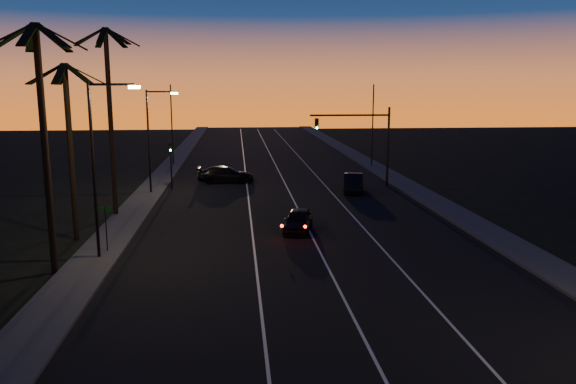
{
  "coord_description": "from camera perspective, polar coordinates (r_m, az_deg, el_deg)",
  "views": [
    {
      "loc": [
        -3.86,
        -8.49,
        8.74
      ],
      "look_at": [
        -0.99,
        22.79,
        2.84
      ],
      "focal_mm": 35.0,
      "sensor_mm": 36.0,
      "label": 1
    }
  ],
  "objects": [
    {
      "name": "far_pole_left",
      "position": [
        64.03,
        -11.72,
        6.63
      ],
      "size": [
        0.14,
        0.14,
        9.0
      ],
      "primitive_type": "cylinder",
      "color": "black",
      "rests_on": "ground"
    },
    {
      "name": "lane_stripe_mid",
      "position": [
        39.71,
        1.18,
        -2.05
      ],
      "size": [
        0.12,
        160.0,
        0.01
      ],
      "primitive_type": "cube",
      "color": "silver",
      "rests_on": "road"
    },
    {
      "name": "streetlight_left_far",
      "position": [
        47.13,
        -13.63,
        5.87
      ],
      "size": [
        2.55,
        0.26,
        8.5
      ],
      "color": "black",
      "rests_on": "ground"
    },
    {
      "name": "road",
      "position": [
        39.66,
        0.47,
        -2.08
      ],
      "size": [
        20.0,
        170.0,
        0.01
      ],
      "primitive_type": "cube",
      "color": "black",
      "rests_on": "ground"
    },
    {
      "name": "lead_car",
      "position": [
        34.42,
        1.03,
        -2.89
      ],
      "size": [
        2.47,
        4.63,
        1.34
      ],
      "color": "black",
      "rests_on": "road"
    },
    {
      "name": "right_car",
      "position": [
        47.6,
        6.62,
        0.93
      ],
      "size": [
        2.44,
        4.8,
        1.51
      ],
      "color": "black",
      "rests_on": "road"
    },
    {
      "name": "signal_post",
      "position": [
        49.15,
        -11.82,
        3.59
      ],
      "size": [
        0.28,
        0.37,
        4.2
      ],
      "color": "black",
      "rests_on": "ground"
    },
    {
      "name": "lane_stripe_right",
      "position": [
        40.24,
        6.14,
        -1.93
      ],
      "size": [
        0.12,
        160.0,
        0.01
      ],
      "primitive_type": "cube",
      "color": "silver",
      "rests_on": "road"
    },
    {
      "name": "far_pole_right",
      "position": [
        62.43,
        8.59,
        6.63
      ],
      "size": [
        0.14,
        0.14,
        9.0
      ],
      "primitive_type": "cylinder",
      "color": "black",
      "rests_on": "ground"
    },
    {
      "name": "street_sign",
      "position": [
        31.11,
        -18.02,
        -3.05
      ],
      "size": [
        0.7,
        0.06,
        2.6
      ],
      "color": "black",
      "rests_on": "ground"
    },
    {
      "name": "sidewalk_left",
      "position": [
        40.13,
        -15.67,
        -2.22
      ],
      "size": [
        2.4,
        170.0,
        0.16
      ],
      "primitive_type": "cube",
      "color": "#3A3A37",
      "rests_on": "ground"
    },
    {
      "name": "streetlight_left_near",
      "position": [
        29.5,
        -18.66,
        3.43
      ],
      "size": [
        2.55,
        0.26,
        9.0
      ],
      "color": "black",
      "rests_on": "ground"
    },
    {
      "name": "palm_far",
      "position": [
        39.4,
        -17.67,
        8.51
      ],
      "size": [
        4.25,
        4.16,
        12.53
      ],
      "color": "black",
      "rests_on": "ground"
    },
    {
      "name": "palm_near",
      "position": [
        27.95,
        -23.62,
        6.34
      ],
      "size": [
        4.25,
        4.16,
        11.53
      ],
      "color": "black",
      "rests_on": "ground"
    },
    {
      "name": "cross_car",
      "position": [
        52.15,
        -6.35,
        1.79
      ],
      "size": [
        5.29,
        2.26,
        1.52
      ],
      "color": "black",
      "rests_on": "road"
    },
    {
      "name": "lane_stripe_left",
      "position": [
        39.48,
        -3.87,
        -2.14
      ],
      "size": [
        0.12,
        160.0,
        0.01
      ],
      "primitive_type": "cube",
      "color": "silver",
      "rests_on": "road"
    },
    {
      "name": "signal_mast",
      "position": [
        49.87,
        7.55,
        6.0
      ],
      "size": [
        7.1,
        0.41,
        7.0
      ],
      "color": "black",
      "rests_on": "ground"
    },
    {
      "name": "palm_mid",
      "position": [
        33.9,
        -21.34,
        5.72
      ],
      "size": [
        4.25,
        4.16,
        10.03
      ],
      "color": "black",
      "rests_on": "ground"
    },
    {
      "name": "sidewalk_right",
      "position": [
        42.23,
        15.77,
        -1.6
      ],
      "size": [
        2.4,
        170.0,
        0.16
      ],
      "primitive_type": "cube",
      "color": "#3A3A37",
      "rests_on": "ground"
    }
  ]
}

